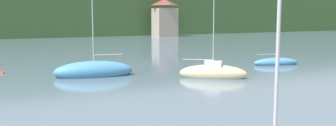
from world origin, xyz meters
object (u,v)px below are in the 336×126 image
sailboat_mid_0 (213,73)px  mooring_buoy_mid (3,73)px  shore_building_westcentral (165,18)px  sailboat_far_4 (94,71)px  sailboat_far_5 (276,62)px

sailboat_mid_0 → mooring_buoy_mid: bearing=-176.5°
shore_building_westcentral → sailboat_mid_0: (-24.53, -58.81, -4.11)m
shore_building_westcentral → sailboat_far_4: size_ratio=1.02×
shore_building_westcentral → sailboat_far_4: shore_building_westcentral is taller
sailboat_far_5 → sailboat_mid_0: bearing=-144.9°
sailboat_far_4 → sailboat_far_5: bearing=-174.8°
sailboat_far_4 → shore_building_westcentral: bearing=-112.9°
mooring_buoy_mid → sailboat_far_5: bearing=-13.8°
shore_building_westcentral → mooring_buoy_mid: (-40.35, -48.17, -4.51)m
sailboat_far_4 → sailboat_far_5: 19.61m
shore_building_westcentral → mooring_buoy_mid: size_ratio=24.76×
sailboat_mid_0 → sailboat_far_4: 10.32m
sailboat_mid_0 → mooring_buoy_mid: (-15.82, 10.64, -0.40)m
sailboat_far_4 → sailboat_mid_0: bearing=157.4°
sailboat_mid_0 → sailboat_far_5: 11.53m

